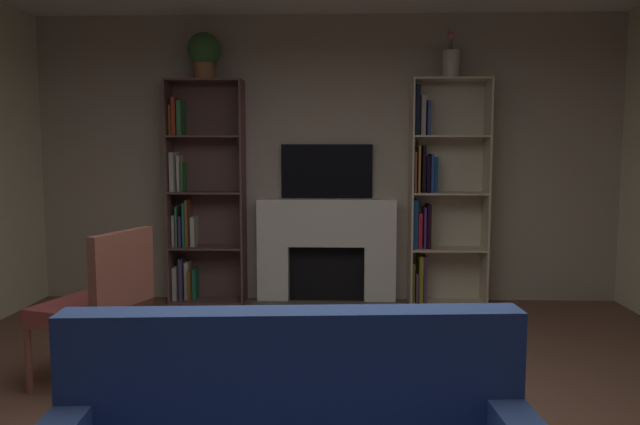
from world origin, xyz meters
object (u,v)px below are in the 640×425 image
Objects in this scene: fireplace at (327,247)px; bookshelf_left at (199,200)px; potted_plant at (204,53)px; tv at (327,171)px; armchair at (100,304)px; bookshelf_right at (437,194)px; vase_with_flowers at (451,62)px.

bookshelf_left reaches higher than fireplace.
potted_plant is (0.09, -0.05, 1.42)m from bookshelf_left.
armchair is (-1.38, -2.37, -0.75)m from tv.
fireplace is 1.35m from bookshelf_left.
bookshelf_left is 1.00× the size of bookshelf_right.
fireplace is 0.67× the size of bookshelf_right.
vase_with_flowers is at bearing -15.75° from bookshelf_right.
fireplace is 2.66m from armchair.
armchair is at bearing -138.70° from vase_with_flowers.
potted_plant is 2.95m from armchair.
bookshelf_right is at bearing -0.42° from bookshelf_left.
bookshelf_right is (1.08, 0.00, 0.53)m from fireplace.
bookshelf_right is 3.39m from armchair.
bookshelf_left is at bearing 179.07° from fireplace.
potted_plant is at bearing -174.19° from tv.
bookshelf_left is (-1.26, -0.07, -0.28)m from tv.
tv is at bearing 90.00° from fireplace.
tv is 0.41× the size of bookshelf_right.
fireplace is 0.67× the size of bookshelf_left.
bookshelf_left is at bearing -176.61° from tv.
bookshelf_right is (1.08, -0.09, -0.22)m from tv.
vase_with_flowers reaches higher than bookshelf_right.
armchair is (-0.11, -2.29, -0.47)m from bookshelf_left.
potted_plant is at bearing -27.91° from bookshelf_left.
fireplace is at bearing -0.93° from bookshelf_left.
tv is 1.65m from potted_plant.
bookshelf_left is 4.86× the size of potted_plant.
tv reaches higher than fireplace.
bookshelf_left is 2.78m from vase_with_flowers.
tv reaches higher than armchair.
vase_with_flowers is (1.18, -0.12, 1.04)m from tv.
potted_plant is 0.44× the size of armchair.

